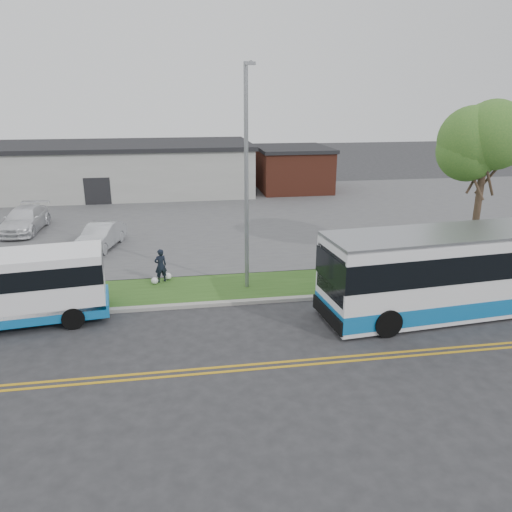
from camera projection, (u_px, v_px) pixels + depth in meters
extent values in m
plane|color=#28282B|center=(181.00, 319.00, 19.48)|extent=(140.00, 140.00, 0.00)
cube|color=#C79117|center=(184.00, 370.00, 15.86)|extent=(70.00, 0.12, 0.01)
cube|color=#C79117|center=(184.00, 375.00, 15.58)|extent=(70.00, 0.12, 0.01)
cube|color=#9E9B93|center=(181.00, 306.00, 20.48)|extent=(80.00, 0.30, 0.15)
cube|color=#2D501A|center=(180.00, 290.00, 22.18)|extent=(80.00, 3.30, 0.10)
cube|color=#4C4C4F|center=(177.00, 217.00, 35.41)|extent=(80.00, 25.00, 0.10)
cube|color=#9E9E99|center=(104.00, 171.00, 43.28)|extent=(25.00, 10.00, 4.00)
cube|color=black|center=(102.00, 145.00, 42.60)|extent=(25.40, 10.40, 0.35)
cube|color=black|center=(98.00, 192.00, 38.91)|extent=(2.00, 0.15, 2.20)
cube|color=brown|center=(292.00, 170.00, 44.92)|extent=(6.00, 7.00, 3.60)
cube|color=black|center=(293.00, 148.00, 44.32)|extent=(6.30, 7.30, 0.30)
cylinder|color=#3D2B21|center=(475.00, 224.00, 23.66)|extent=(0.32, 0.32, 4.76)
ellipsoid|color=#336724|center=(486.00, 144.00, 22.50)|extent=(5.20, 5.20, 4.42)
cylinder|color=gray|center=(246.00, 182.00, 21.06)|extent=(0.18, 0.18, 9.50)
cylinder|color=gray|center=(248.00, 63.00, 18.96)|extent=(0.12, 1.40, 0.12)
cube|color=gray|center=(251.00, 63.00, 18.37)|extent=(0.35, 0.18, 0.12)
cube|color=#0F62A7|center=(16.00, 310.00, 18.96)|extent=(7.03, 3.12, 0.50)
cube|color=white|center=(43.00, 279.00, 18.89)|extent=(4.65, 2.83, 2.10)
cube|color=black|center=(42.00, 270.00, 18.79)|extent=(4.68, 2.87, 0.75)
cylinder|color=black|center=(73.00, 318.00, 18.57)|extent=(0.87, 0.38, 0.84)
cylinder|color=black|center=(76.00, 297.00, 20.54)|extent=(0.87, 0.38, 0.84)
cube|color=white|center=(471.00, 270.00, 19.80)|extent=(12.26, 3.84, 3.18)
cube|color=#0F62A7|center=(467.00, 296.00, 20.14)|extent=(12.28, 3.86, 0.66)
cube|color=black|center=(473.00, 256.00, 19.61)|extent=(12.30, 3.88, 1.04)
cube|color=black|center=(331.00, 274.00, 18.26)|extent=(0.34, 2.52, 1.75)
cube|color=black|center=(328.00, 314.00, 18.73)|extent=(0.38, 2.74, 0.55)
cube|color=gray|center=(477.00, 231.00, 19.30)|extent=(12.26, 3.84, 0.13)
cylinder|color=black|center=(387.00, 323.00, 17.95)|extent=(1.08, 0.45, 1.05)
cylinder|color=black|center=(356.00, 296.00, 20.33)|extent=(1.08, 0.45, 1.05)
cylinder|color=black|center=(504.00, 280.00, 22.03)|extent=(1.08, 0.45, 1.05)
imported|color=black|center=(161.00, 266.00, 22.83)|extent=(0.67, 0.56, 1.58)
imported|color=#B6B9BE|center=(101.00, 236.00, 27.89)|extent=(2.53, 4.48, 1.40)
imported|color=silver|center=(25.00, 220.00, 31.34)|extent=(2.40, 5.28, 1.50)
sphere|color=white|center=(155.00, 281.00, 22.74)|extent=(0.32, 0.32, 0.32)
sphere|color=white|center=(168.00, 276.00, 23.30)|extent=(0.32, 0.32, 0.32)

